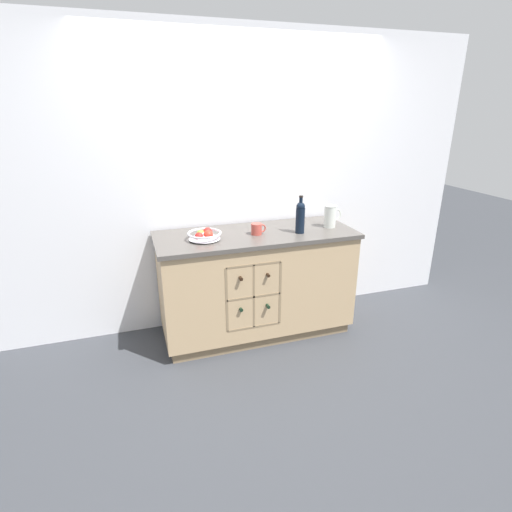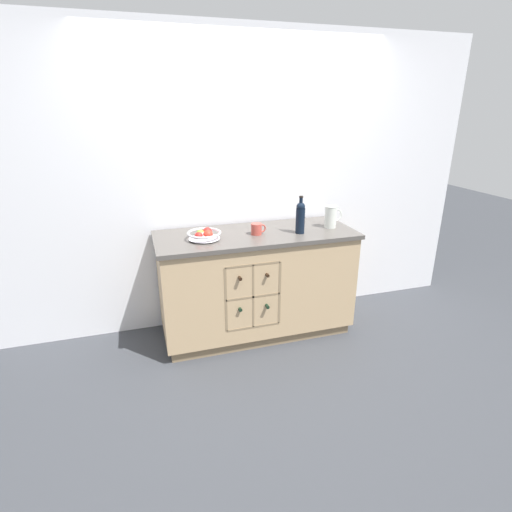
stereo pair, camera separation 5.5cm
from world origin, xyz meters
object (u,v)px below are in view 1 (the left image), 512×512
Objects in this scene: white_pitcher at (330,216)px; ceramic_mug at (257,229)px; standing_wine_bottle at (300,216)px; fruit_bowl at (205,235)px.

white_pitcher is 1.52× the size of ceramic_mug.
ceramic_mug is at bearing -179.24° from white_pitcher.
fruit_bowl is at bearing 175.62° from standing_wine_bottle.
ceramic_mug is 0.37m from standing_wine_bottle.
standing_wine_bottle is (-0.32, -0.08, 0.04)m from white_pitcher.
fruit_bowl is at bearing -179.00° from ceramic_mug.
standing_wine_bottle is at bearing -166.46° from white_pitcher.
ceramic_mug is at bearing 1.00° from fruit_bowl.
fruit_bowl is 0.44m from ceramic_mug.
white_pitcher reaches higher than ceramic_mug.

